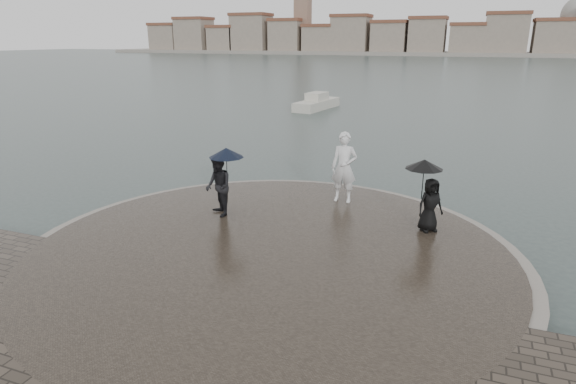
% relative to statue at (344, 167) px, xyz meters
% --- Properties ---
extents(ground, '(400.00, 400.00, 0.00)m').
position_rel_statue_xyz_m(ground, '(-0.77, -7.72, -1.48)').
color(ground, '#2B3835').
rests_on(ground, ground).
extents(kerb_ring, '(12.50, 12.50, 0.32)m').
position_rel_statue_xyz_m(kerb_ring, '(-0.77, -4.22, -1.32)').
color(kerb_ring, gray).
rests_on(kerb_ring, ground).
extents(quay_tip, '(11.90, 11.90, 0.36)m').
position_rel_statue_xyz_m(quay_tip, '(-0.77, -4.22, -1.30)').
color(quay_tip, '#2D261E').
rests_on(quay_tip, ground).
extents(statue, '(0.83, 0.56, 2.25)m').
position_rel_statue_xyz_m(statue, '(0.00, 0.00, 0.00)').
color(statue, white).
rests_on(statue, quay_tip).
extents(visitor_left, '(1.31, 1.15, 2.04)m').
position_rel_statue_xyz_m(visitor_left, '(-3.03, -2.56, -0.01)').
color(visitor_left, black).
rests_on(visitor_left, quay_tip).
extents(visitor_right, '(1.18, 1.01, 1.95)m').
position_rel_statue_xyz_m(visitor_right, '(2.72, -1.55, -0.01)').
color(visitor_right, black).
rests_on(visitor_right, quay_tip).
extents(far_skyline, '(260.00, 20.00, 37.00)m').
position_rel_statue_xyz_m(far_skyline, '(-7.07, 152.98, 4.13)').
color(far_skyline, gray).
rests_on(far_skyline, ground).
extents(boats, '(34.24, 10.49, 1.50)m').
position_rel_statue_xyz_m(boats, '(7.28, 24.92, -1.11)').
color(boats, beige).
rests_on(boats, ground).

